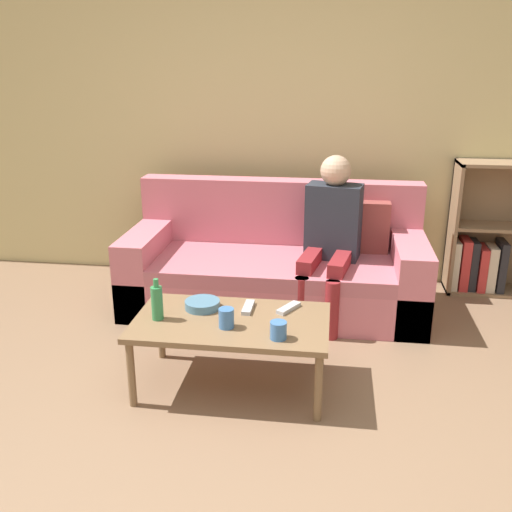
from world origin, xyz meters
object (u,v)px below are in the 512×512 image
Objects in this scene: cup_far at (226,318)px; bottle at (157,302)px; cup_near at (278,330)px; tv_remote_0 at (289,308)px; bookshelf at (491,241)px; person_adult at (331,228)px; couch at (276,268)px; coffee_table at (231,326)px; snack_bowl at (202,304)px; tv_remote_1 at (248,307)px.

bottle reaches higher than cup_far.
cup_far reaches higher than cup_near.
tv_remote_0 is at bearing 86.40° from cup_near.
bookshelf is 9.67× the size of cup_far.
person_adult is 0.92m from tv_remote_0.
couch is 1.31m from cup_near.
bookshelf is 11.20× the size of cup_near.
couch is 1.13m from coffee_table.
bottle reaches higher than cup_near.
tv_remote_0 is (0.02, 0.34, -0.03)m from cup_near.
cup_near is 0.51× the size of tv_remote_0.
cup_near is at bearing -11.72° from bottle.
person_adult is 12.30× the size of cup_near.
tv_remote_0 is at bearing -80.31° from couch.
cup_near is (-0.23, -1.21, -0.18)m from person_adult.
person_adult is at bearing 64.49° from coffee_table.
coffee_table is (-1.68, -1.61, -0.04)m from bookshelf.
person_adult is 10.62× the size of cup_far.
bookshelf is at bearing 45.17° from cup_far.
person_adult is 4.84× the size of bottle.
couch reaches higher than tv_remote_0.
snack_bowl is at bearing 146.11° from cup_near.
person_adult is at bearing 79.29° from cup_near.
snack_bowl is 0.85× the size of bottle.
person_adult is at bearing 66.00° from cup_far.
cup_near reaches higher than coffee_table.
tv_remote_0 reaches higher than coffee_table.
bottle is (-0.50, -1.16, 0.21)m from couch.
tv_remote_0 is at bearing 17.37° from bottle.
bookshelf is 2.39m from cup_far.
tv_remote_1 reaches higher than coffee_table.
bottle reaches higher than coffee_table.
bookshelf is 5.19× the size of snack_bowl.
coffee_table is 11.51× the size of cup_near.
cup_far is 0.46× the size of bottle.
coffee_table is 0.40m from bottle.
person_adult is 1.39m from bottle.
tv_remote_0 is at bearing -134.03° from bookshelf.
tv_remote_1 is at bearing -144.37° from tv_remote_0.
bookshelf reaches higher than cup_near.
snack_bowl is (-0.44, 0.30, -0.02)m from cup_near.
bottle is (-0.66, -0.21, 0.08)m from tv_remote_0.
bottle is at bearing -156.78° from tv_remote_1.
coffee_table is 5.90× the size of tv_remote_0.
person_adult is at bearing 53.59° from snack_bowl.
bookshelf is 2.28m from cup_near.
couch is 20.04× the size of cup_far.
snack_bowl is 0.27m from bottle.
cup_far is (-0.50, -1.12, -0.17)m from person_adult.
snack_bowl is at bearing -115.93° from person_adult.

